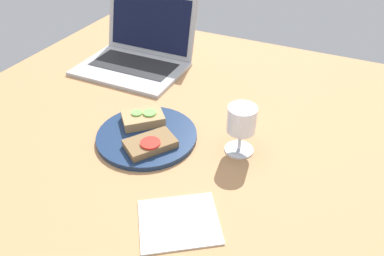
{
  "coord_description": "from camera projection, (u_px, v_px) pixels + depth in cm",
  "views": [
    {
      "loc": [
        36.47,
        -66.21,
        62.49
      ],
      "look_at": [
        4.82,
        0.86,
        8.0
      ],
      "focal_mm": 35.0,
      "sensor_mm": 36.0,
      "label": 1
    }
  ],
  "objects": [
    {
      "name": "plate",
      "position": [
        147.0,
        136.0,
        0.97
      ],
      "size": [
        25.88,
        25.88,
        1.35
      ],
      "primitive_type": "cylinder",
      "color": "navy",
      "rests_on": "wooden_table"
    },
    {
      "name": "sandwich_with_cucumber",
      "position": [
        143.0,
        118.0,
        1.0
      ],
      "size": [
        13.08,
        12.88,
        3.05
      ],
      "color": "#A88456",
      "rests_on": "plate"
    },
    {
      "name": "napkin",
      "position": [
        179.0,
        222.0,
        0.75
      ],
      "size": [
        20.58,
        19.94,
        0.4
      ],
      "primitive_type": "cube",
      "rotation": [
        0.0,
        0.0,
        0.6
      ],
      "color": "white",
      "rests_on": "wooden_table"
    },
    {
      "name": "sandwich_with_tomato",
      "position": [
        150.0,
        144.0,
        0.91
      ],
      "size": [
        12.93,
        14.05,
        2.43
      ],
      "color": "brown",
      "rests_on": "plate"
    },
    {
      "name": "wine_glass",
      "position": [
        242.0,
        122.0,
        0.88
      ],
      "size": [
        7.18,
        7.18,
        12.59
      ],
      "color": "white",
      "rests_on": "wooden_table"
    },
    {
      "name": "wooden_table",
      "position": [
        174.0,
        145.0,
        0.97
      ],
      "size": [
        140.0,
        140.0,
        3.0
      ],
      "primitive_type": "cube",
      "color": "#B27F51",
      "rests_on": "ground"
    },
    {
      "name": "laptop",
      "position": [
        138.0,
        51.0,
        1.28
      ],
      "size": [
        34.85,
        30.33,
        22.59
      ],
      "color": "#ADAFB5",
      "rests_on": "wooden_table"
    }
  ]
}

